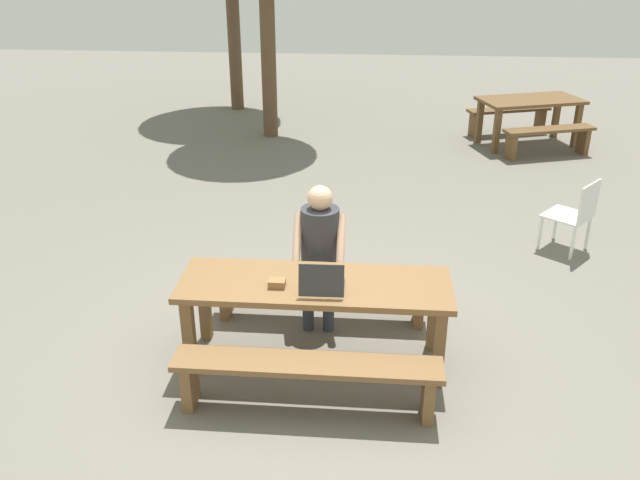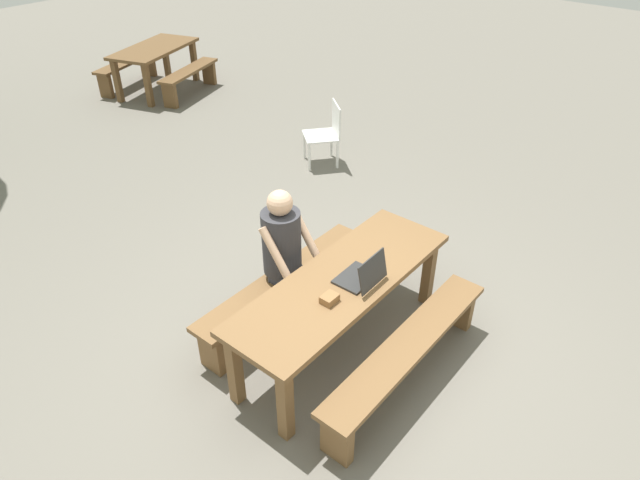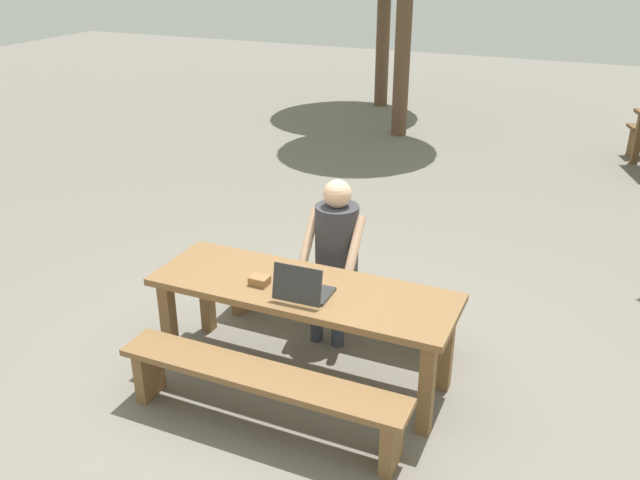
% 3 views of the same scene
% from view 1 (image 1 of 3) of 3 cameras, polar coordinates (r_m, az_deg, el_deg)
% --- Properties ---
extents(ground_plane, '(30.00, 30.00, 0.00)m').
position_cam_1_polar(ground_plane, '(5.64, -0.41, -10.17)').
color(ground_plane, slate).
extents(picnic_table_front, '(2.15, 0.71, 0.73)m').
position_cam_1_polar(picnic_table_front, '(5.30, -0.44, -4.63)').
color(picnic_table_front, brown).
rests_on(picnic_table_front, ground).
extents(bench_near, '(1.96, 0.30, 0.43)m').
position_cam_1_polar(bench_near, '(4.92, -1.10, -11.31)').
color(bench_near, brown).
rests_on(bench_near, ground).
extents(bench_far, '(1.96, 0.30, 0.43)m').
position_cam_1_polar(bench_far, '(6.01, 0.12, -4.03)').
color(bench_far, brown).
rests_on(bench_far, ground).
extents(laptop, '(0.35, 0.31, 0.27)m').
position_cam_1_polar(laptop, '(5.09, 0.17, -3.79)').
color(laptop, '#2D2D2D').
rests_on(laptop, picnic_table_front).
extents(small_pouch, '(0.13, 0.10, 0.06)m').
position_cam_1_polar(small_pouch, '(5.18, -3.69, -3.70)').
color(small_pouch, olive).
rests_on(small_pouch, picnic_table_front).
extents(person_seated, '(0.44, 0.42, 1.30)m').
position_cam_1_polar(person_seated, '(5.78, -0.02, -0.45)').
color(person_seated, '#333847').
rests_on(person_seated, ground).
extents(plastic_chair, '(0.62, 0.62, 0.83)m').
position_cam_1_polar(plastic_chair, '(7.76, 20.92, 2.07)').
color(plastic_chair, white).
rests_on(plastic_chair, ground).
extents(picnic_table_mid, '(1.80, 1.28, 0.77)m').
position_cam_1_polar(picnic_table_mid, '(11.56, 17.50, 10.84)').
color(picnic_table_mid, brown).
rests_on(picnic_table_mid, ground).
extents(bench_mid_south, '(1.48, 0.75, 0.45)m').
position_cam_1_polar(bench_mid_south, '(11.10, 18.96, 8.42)').
color(bench_mid_south, brown).
rests_on(bench_mid_south, ground).
extents(bench_mid_north, '(1.48, 0.75, 0.45)m').
position_cam_1_polar(bench_mid_north, '(12.17, 15.78, 10.22)').
color(bench_mid_north, brown).
rests_on(bench_mid_north, ground).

